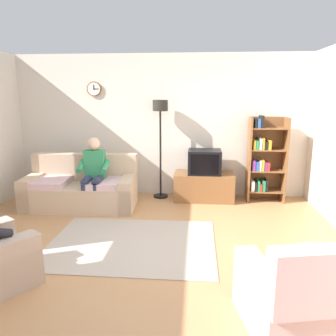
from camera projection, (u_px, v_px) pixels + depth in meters
The scene contains 10 objects.
ground_plane at pixel (138, 252), 4.20m from camera, with size 12.00×12.00×0.00m, color #B27F51.
back_wall_assembly at pixel (160, 126), 6.49m from camera, with size 6.20×0.17×2.70m.
couch at pixel (81, 189), 5.86m from camera, with size 1.94×0.97×0.90m.
tv_stand at pixel (204, 186), 6.26m from camera, with size 1.10×0.56×0.52m.
tv at pixel (204, 162), 6.13m from camera, with size 0.60×0.49×0.44m.
bookshelf at pixel (264, 159), 6.12m from camera, with size 0.68×0.36×1.58m.
floor_lamp at pixel (160, 122), 6.17m from camera, with size 0.28×0.28×1.85m.
armchair_near_bookshelf at pixel (297, 298), 2.77m from camera, with size 0.96×1.02×0.90m.
area_rug at pixel (132, 243), 4.45m from camera, with size 2.20×1.70×0.01m, color #AD9E8E.
person_on_couch at pixel (93, 170), 5.65m from camera, with size 0.53×0.55×1.24m.
Camera 1 is at (0.72, -3.82, 1.95)m, focal length 35.63 mm.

